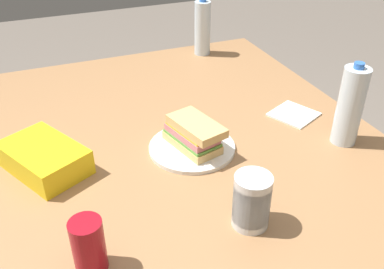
{
  "coord_description": "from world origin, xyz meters",
  "views": [
    {
      "loc": [
        0.86,
        -0.37,
        1.42
      ],
      "look_at": [
        -0.08,
        0.01,
        0.78
      ],
      "focal_mm": 40.16,
      "sensor_mm": 36.0,
      "label": 1
    }
  ],
  "objects_px": {
    "dining_table": "(199,186)",
    "water_bottle_tall": "(350,106)",
    "chip_bag": "(44,158)",
    "sandwich": "(193,134)",
    "paper_plate": "(192,147)",
    "water_bottle_spare": "(202,28)",
    "soda_can_red": "(89,246)",
    "plastic_cup_stack": "(252,201)"
  },
  "relations": [
    {
      "from": "dining_table",
      "to": "water_bottle_tall",
      "type": "xyz_separation_m",
      "value": [
        0.05,
        0.44,
        0.19
      ]
    },
    {
      "from": "dining_table",
      "to": "chip_bag",
      "type": "distance_m",
      "value": 0.42
    },
    {
      "from": "sandwich",
      "to": "chip_bag",
      "type": "relative_size",
      "value": 0.86
    },
    {
      "from": "paper_plate",
      "to": "water_bottle_spare",
      "type": "distance_m",
      "value": 0.74
    },
    {
      "from": "water_bottle_tall",
      "to": "dining_table",
      "type": "bearing_deg",
      "value": -96.6
    },
    {
      "from": "paper_plate",
      "to": "soda_can_red",
      "type": "xyz_separation_m",
      "value": [
        0.32,
        -0.35,
        0.05
      ]
    },
    {
      "from": "chip_bag",
      "to": "water_bottle_tall",
      "type": "height_order",
      "value": "water_bottle_tall"
    },
    {
      "from": "water_bottle_tall",
      "to": "sandwich",
      "type": "bearing_deg",
      "value": -106.1
    },
    {
      "from": "plastic_cup_stack",
      "to": "water_bottle_spare",
      "type": "height_order",
      "value": "water_bottle_spare"
    },
    {
      "from": "paper_plate",
      "to": "plastic_cup_stack",
      "type": "height_order",
      "value": "plastic_cup_stack"
    },
    {
      "from": "sandwich",
      "to": "dining_table",
      "type": "bearing_deg",
      "value": -9.66
    },
    {
      "from": "dining_table",
      "to": "sandwich",
      "type": "xyz_separation_m",
      "value": [
        -0.07,
        0.01,
        0.13
      ]
    },
    {
      "from": "chip_bag",
      "to": "water_bottle_spare",
      "type": "bearing_deg",
      "value": 102.46
    },
    {
      "from": "chip_bag",
      "to": "plastic_cup_stack",
      "type": "height_order",
      "value": "plastic_cup_stack"
    },
    {
      "from": "chip_bag",
      "to": "sandwich",
      "type": "bearing_deg",
      "value": 53.27
    },
    {
      "from": "soda_can_red",
      "to": "water_bottle_spare",
      "type": "relative_size",
      "value": 0.52
    },
    {
      "from": "dining_table",
      "to": "water_bottle_tall",
      "type": "bearing_deg",
      "value": 83.4
    },
    {
      "from": "water_bottle_tall",
      "to": "paper_plate",
      "type": "bearing_deg",
      "value": -106.39
    },
    {
      "from": "sandwich",
      "to": "water_bottle_tall",
      "type": "distance_m",
      "value": 0.45
    },
    {
      "from": "sandwich",
      "to": "plastic_cup_stack",
      "type": "relative_size",
      "value": 1.51
    },
    {
      "from": "paper_plate",
      "to": "chip_bag",
      "type": "distance_m",
      "value": 0.4
    },
    {
      "from": "dining_table",
      "to": "soda_can_red",
      "type": "distance_m",
      "value": 0.43
    },
    {
      "from": "sandwich",
      "to": "soda_can_red",
      "type": "relative_size",
      "value": 1.62
    },
    {
      "from": "plastic_cup_stack",
      "to": "water_bottle_spare",
      "type": "bearing_deg",
      "value": 162.96
    },
    {
      "from": "soda_can_red",
      "to": "water_bottle_spare",
      "type": "bearing_deg",
      "value": 145.98
    },
    {
      "from": "soda_can_red",
      "to": "chip_bag",
      "type": "height_order",
      "value": "soda_can_red"
    },
    {
      "from": "water_bottle_tall",
      "to": "plastic_cup_stack",
      "type": "xyz_separation_m",
      "value": [
        0.2,
        -0.42,
        -0.05
      ]
    },
    {
      "from": "dining_table",
      "to": "plastic_cup_stack",
      "type": "height_order",
      "value": "plastic_cup_stack"
    },
    {
      "from": "paper_plate",
      "to": "water_bottle_spare",
      "type": "bearing_deg",
      "value": 154.64
    },
    {
      "from": "plastic_cup_stack",
      "to": "water_bottle_spare",
      "type": "distance_m",
      "value": 1.03
    },
    {
      "from": "paper_plate",
      "to": "sandwich",
      "type": "bearing_deg",
      "value": 41.49
    },
    {
      "from": "plastic_cup_stack",
      "to": "soda_can_red",
      "type": "bearing_deg",
      "value": -91.3
    },
    {
      "from": "water_bottle_tall",
      "to": "plastic_cup_stack",
      "type": "relative_size",
      "value": 1.89
    },
    {
      "from": "dining_table",
      "to": "soda_can_red",
      "type": "height_order",
      "value": "soda_can_red"
    },
    {
      "from": "dining_table",
      "to": "soda_can_red",
      "type": "bearing_deg",
      "value": -54.38
    },
    {
      "from": "dining_table",
      "to": "chip_bag",
      "type": "bearing_deg",
      "value": -109.28
    },
    {
      "from": "soda_can_red",
      "to": "water_bottle_tall",
      "type": "xyz_separation_m",
      "value": [
        -0.19,
        0.77,
        0.06
      ]
    },
    {
      "from": "paper_plate",
      "to": "soda_can_red",
      "type": "bearing_deg",
      "value": -47.56
    },
    {
      "from": "soda_can_red",
      "to": "chip_bag",
      "type": "relative_size",
      "value": 0.53
    },
    {
      "from": "plastic_cup_stack",
      "to": "dining_table",
      "type": "bearing_deg",
      "value": -175.34
    },
    {
      "from": "paper_plate",
      "to": "dining_table",
      "type": "bearing_deg",
      "value": -7.19
    },
    {
      "from": "water_bottle_spare",
      "to": "soda_can_red",
      "type": "bearing_deg",
      "value": -34.02
    }
  ]
}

